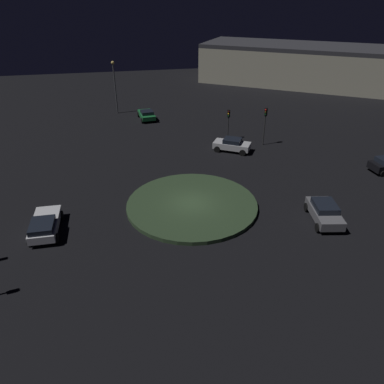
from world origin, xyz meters
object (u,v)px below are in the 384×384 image
traffic_light_northwest_near (265,119)px  traffic_light_northwest (228,119)px  car_grey (325,212)px  car_green (147,115)px  car_silver (232,145)px  store_building (299,64)px  car_white (45,225)px  streetlamp_west (115,81)px

traffic_light_northwest_near → traffic_light_northwest: bearing=-82.6°
car_grey → car_green: size_ratio=1.05×
car_silver → store_building: size_ratio=0.12×
car_white → car_green: bearing=-20.8°
car_green → traffic_light_northwest_near: (12.25, 12.60, 2.42)m
car_white → car_silver: bearing=-55.3°
traffic_light_northwest_near → streetlamp_west: bearing=-91.9°
traffic_light_northwest → car_green: bearing=-110.3°
car_silver → streetlamp_west: size_ratio=0.60×
traffic_light_northwest → store_building: store_building is taller
car_silver → car_green: (-13.30, -8.45, -0.05)m
car_grey → car_silver: size_ratio=1.00×
streetlamp_west → car_white: bearing=-11.5°
traffic_light_northwest → traffic_light_northwest_near: 4.44m
car_silver → streetlamp_west: bearing=156.8°
car_silver → car_white: car_silver is taller
car_grey → traffic_light_northwest: bearing=-162.1°
traffic_light_northwest_near → streetlamp_west: 23.24m
car_grey → streetlamp_west: streetlamp_west is taller
traffic_light_northwest_near → store_building: bearing=-169.4°
car_grey → car_green: car_grey is taller
streetlamp_west → traffic_light_northwest: bearing=43.4°
car_green → car_white: car_white is taller
car_white → traffic_light_northwest: (-16.20, 19.07, 1.89)m
car_grey → car_silver: car_grey is taller
car_green → streetlamp_west: streetlamp_west is taller
car_green → car_silver: bearing=-153.6°
traffic_light_northwest → store_building: (-26.28, 21.52, 0.88)m
traffic_light_northwest_near → store_building: size_ratio=0.12×
car_white → streetlamp_west: 30.75m
traffic_light_northwest_near → car_silver: bearing=-33.3°
car_silver → car_white: 22.41m
car_green → traffic_light_northwest_near: bearing=-140.2°
car_silver → traffic_light_northwest_near: (-1.05, 4.15, 2.37)m
car_grey → car_white: car_grey is taller
car_silver → traffic_light_northwest: size_ratio=1.20×
car_white → traffic_light_northwest: 25.09m
car_green → store_building: (-16.56, 30.51, 2.81)m
traffic_light_northwest → streetlamp_west: 18.96m
traffic_light_northwest → traffic_light_northwest_near: size_ratio=0.83×
car_green → streetlamp_west: bearing=39.0°
car_grey → traffic_light_northwest_near: bearing=-173.5°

